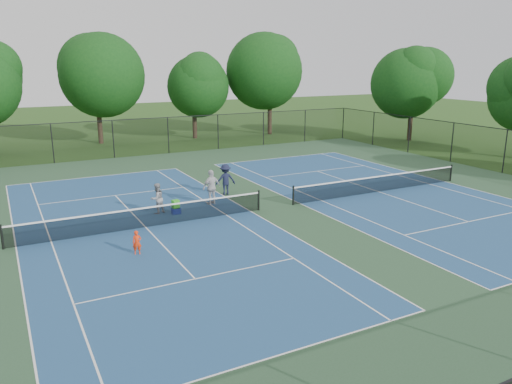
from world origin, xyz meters
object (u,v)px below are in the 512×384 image
bystander_b (225,180)px  ball_crate (176,211)px  tree_back_b (95,71)px  instructor (157,198)px  child_player (137,243)px  ball_hopper (176,204)px  tree_back_d (270,68)px  tree_back_c (193,82)px  bystander_a (212,187)px  tree_side_e (414,79)px

bystander_b → ball_crate: bystander_b is taller
tree_back_b → instructor: bearing=-94.4°
instructor → ball_crate: bearing=123.7°
tree_back_b → child_player: bearing=-98.2°
ball_crate → ball_hopper: ball_hopper is taller
ball_hopper → child_player: bearing=-125.0°
tree_back_d → ball_crate: 29.69m
ball_crate → ball_hopper: size_ratio=0.99×
tree_back_d → instructor: bearing=-130.5°
tree_back_c → bystander_a: size_ratio=4.41×
tree_back_b → bystander_a: bearing=-87.0°
ball_hopper → tree_back_c: bearing=66.9°
child_player → tree_back_b: bearing=94.7°
ball_crate → bystander_b: bearing=31.0°
tree_back_c → instructor: tree_back_c is taller
tree_back_d → tree_back_b: bearing=173.3°
tree_side_e → tree_back_c: bearing=148.6°
tree_side_e → bystander_b: (-24.27, -10.33, -4.91)m
tree_side_e → instructor: size_ratio=5.65×
tree_back_d → tree_back_c: bearing=172.9°
child_player → bystander_a: bearing=56.9°
bystander_a → ball_crate: (-2.30, -0.77, -0.80)m
bystander_a → bystander_b: (1.49, 1.50, -0.06)m
tree_back_c → ball_crate: bearing=-113.1°
tree_back_c → ball_crate: 26.20m
child_player → ball_crate: 5.48m
tree_back_b → bystander_b: 23.21m
child_player → bystander_b: (6.92, 6.75, 0.41)m
tree_back_c → child_player: bearing=-115.2°
instructor → ball_crate: (0.79, -0.52, -0.63)m
tree_back_b → tree_side_e: bearing=-24.0°
tree_back_b → tree_side_e: 29.56m
tree_back_c → bystander_a: bearing=-108.8°
tree_back_d → instructor: (-18.84, -22.09, -6.04)m
tree_back_d → ball_crate: (-18.05, -22.61, -6.67)m
tree_back_d → ball_hopper: 29.61m
tree_side_e → child_player: (-31.19, -17.09, -5.32)m
tree_back_b → tree_back_c: bearing=-6.3°
bystander_a → tree_back_b: bearing=-100.0°
tree_back_d → tree_side_e: tree_back_d is taller
instructor → ball_crate: instructor is taller
tree_back_b → tree_back_c: tree_back_b is taller
child_player → instructor: size_ratio=0.63×
tree_back_d → bystander_a: tree_back_d is taller
instructor → child_player: bearing=41.8°
tree_side_e → ball_hopper: bearing=-155.8°
tree_back_d → bystander_b: bearing=-125.1°
tree_back_c → tree_side_e: bearing=-31.4°
instructor → bystander_a: bearing=161.6°
tree_back_b → tree_back_d: tree_back_d is taller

